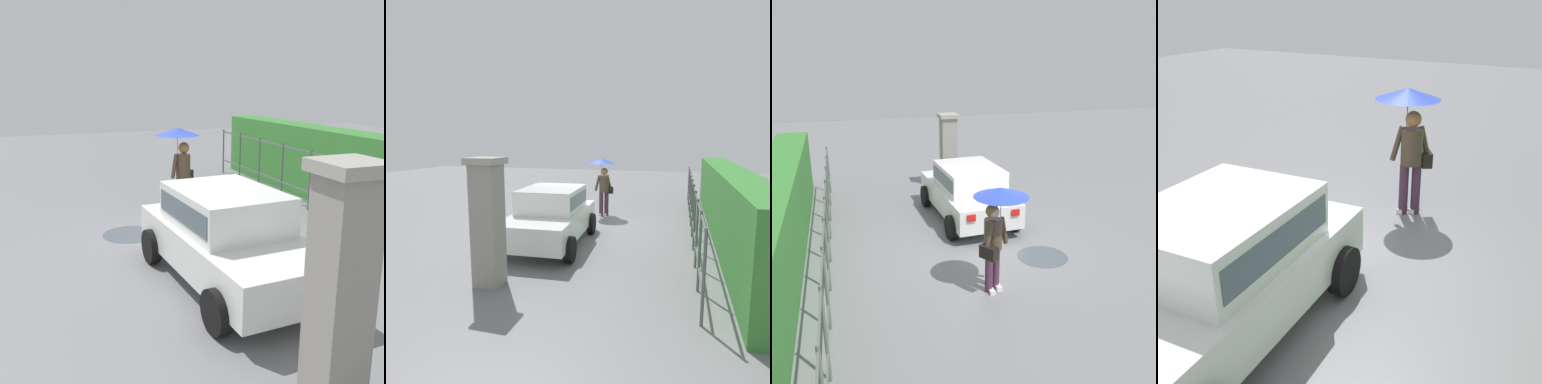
# 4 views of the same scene
# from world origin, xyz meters

# --- Properties ---
(ground_plane) EXTENTS (40.00, 40.00, 0.00)m
(ground_plane) POSITION_xyz_m (0.00, 0.00, 0.00)
(ground_plane) COLOR slate
(car) EXTENTS (3.81, 2.02, 1.48)m
(car) POSITION_xyz_m (1.84, -0.27, 0.80)
(car) COLOR white
(car) RESTS_ON ground
(pedestrian) EXTENTS (1.01, 1.01, 2.05)m
(pedestrian) POSITION_xyz_m (-1.92, 0.29, 1.51)
(pedestrian) COLOR #47283D
(pedestrian) RESTS_ON ground
(puddle_near) EXTENTS (1.12, 1.12, 0.00)m
(puddle_near) POSITION_xyz_m (-0.89, -1.20, 0.00)
(puddle_near) COLOR #4C545B
(puddle_near) RESTS_ON ground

